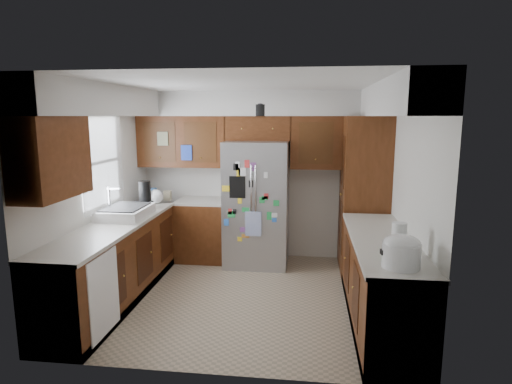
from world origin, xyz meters
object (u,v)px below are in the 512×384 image
rice_cooker (401,251)px  paper_towel (399,239)px  fridge (257,204)px  pantry (364,195)px

rice_cooker → paper_towel: 0.33m
paper_towel → fridge: bearing=125.1°
fridge → paper_towel: 2.69m
fridge → paper_towel: (1.54, -2.20, 0.17)m
rice_cooker → paper_towel: size_ratio=1.08×
fridge → rice_cooker: (1.50, -2.53, 0.16)m
fridge → paper_towel: size_ratio=6.10×
pantry → fridge: 1.51m
pantry → rice_cooker: 2.48m
pantry → paper_towel: bearing=-88.8°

